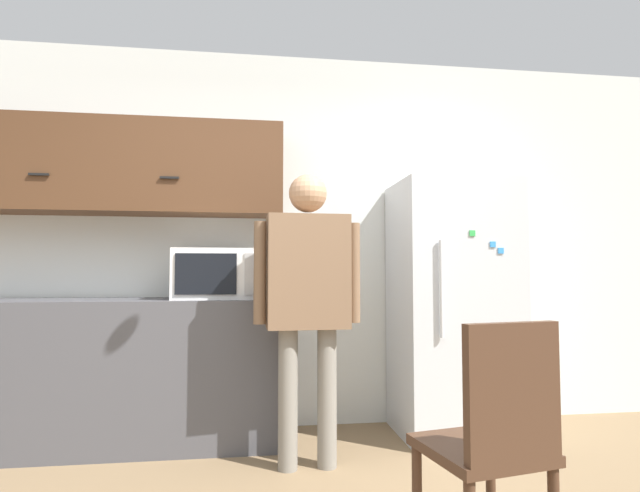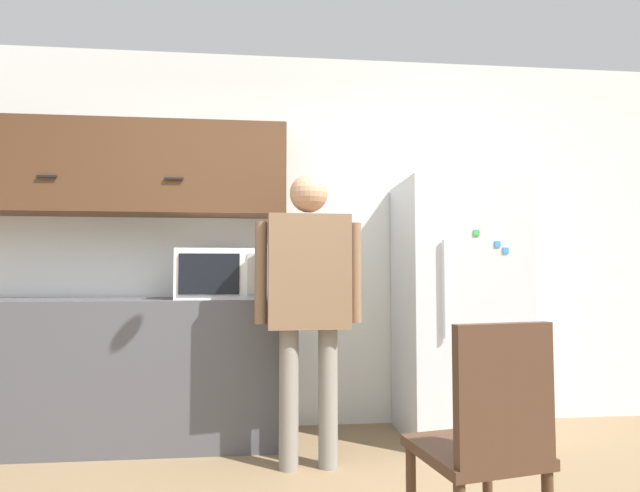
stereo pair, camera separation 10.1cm
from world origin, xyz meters
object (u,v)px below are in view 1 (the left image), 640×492
at_px(microwave, 216,274).
at_px(chair, 494,436).
at_px(refrigerator, 453,307).
at_px(person, 308,286).

bearing_deg(microwave, chair, -55.58).
bearing_deg(refrigerator, microwave, 177.85).
height_order(microwave, refrigerator, refrigerator).
relative_size(microwave, person, 0.32).
height_order(person, chair, person).
distance_m(person, refrigerator, 1.16).
height_order(person, refrigerator, refrigerator).
xyz_separation_m(person, refrigerator, (1.05, 0.45, -0.16)).
bearing_deg(chair, person, -73.99).
bearing_deg(chair, refrigerator, -118.62).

